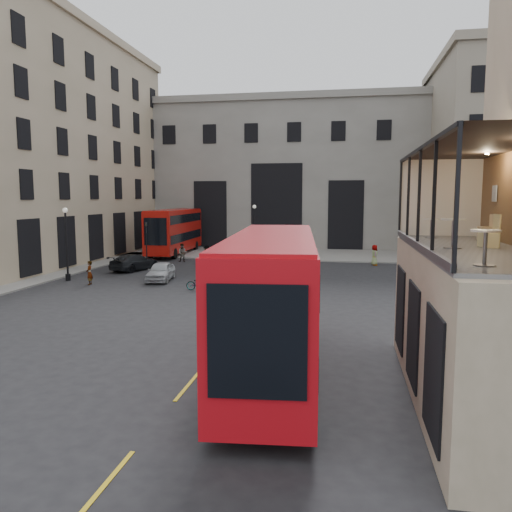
% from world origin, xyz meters
% --- Properties ---
extents(ground, '(140.00, 140.00, 0.00)m').
position_xyz_m(ground, '(0.00, 0.00, 0.00)').
color(ground, black).
rests_on(ground, ground).
extents(host_frontage, '(3.00, 11.00, 4.50)m').
position_xyz_m(host_frontage, '(6.50, 0.00, 2.25)').
color(host_frontage, '#C8B396').
rests_on(host_frontage, ground).
extents(cafe_floor, '(3.00, 10.00, 0.10)m').
position_xyz_m(cafe_floor, '(6.50, 0.00, 4.55)').
color(cafe_floor, slate).
rests_on(cafe_floor, host_frontage).
extents(gateway, '(35.00, 10.60, 18.00)m').
position_xyz_m(gateway, '(-5.00, 47.99, 9.39)').
color(gateway, gray).
rests_on(gateway, ground).
extents(pavement_far, '(40.00, 12.00, 0.12)m').
position_xyz_m(pavement_far, '(-6.00, 38.00, 0.06)').
color(pavement_far, slate).
rests_on(pavement_far, ground).
extents(traffic_light_near, '(0.16, 0.20, 3.80)m').
position_xyz_m(traffic_light_near, '(-1.00, 12.00, 2.42)').
color(traffic_light_near, black).
rests_on(traffic_light_near, ground).
extents(traffic_light_far, '(0.16, 0.20, 3.80)m').
position_xyz_m(traffic_light_far, '(-15.00, 28.00, 2.42)').
color(traffic_light_far, black).
rests_on(traffic_light_far, ground).
extents(street_lamp_a, '(0.36, 0.36, 5.33)m').
position_xyz_m(street_lamp_a, '(-17.00, 18.00, 2.39)').
color(street_lamp_a, black).
rests_on(street_lamp_a, ground).
extents(street_lamp_b, '(0.36, 0.36, 5.33)m').
position_xyz_m(street_lamp_b, '(-6.00, 34.00, 2.39)').
color(street_lamp_b, black).
rests_on(street_lamp_b, ground).
extents(bus_near, '(3.78, 12.27, 4.82)m').
position_xyz_m(bus_near, '(0.50, 1.57, 2.71)').
color(bus_near, red).
rests_on(bus_near, ground).
extents(bus_far, '(3.12, 12.08, 4.79)m').
position_xyz_m(bus_far, '(-14.99, 35.78, 2.69)').
color(bus_far, '#AF120C').
rests_on(bus_far, ground).
extents(car_a, '(2.18, 4.23, 1.38)m').
position_xyz_m(car_a, '(-10.28, 19.14, 0.69)').
color(car_a, '#A9ACB1').
rests_on(car_a, ground).
extents(car_b, '(3.37, 4.91, 1.53)m').
position_xyz_m(car_b, '(-5.17, 25.90, 0.77)').
color(car_b, '#B00B0A').
rests_on(car_b, ground).
extents(car_c, '(3.21, 5.09, 1.37)m').
position_xyz_m(car_c, '(-14.36, 23.75, 0.69)').
color(car_c, black).
rests_on(car_c, ground).
extents(bicycle, '(1.78, 0.84, 0.90)m').
position_xyz_m(bicycle, '(-6.44, 16.06, 0.45)').
color(bicycle, gray).
rests_on(bicycle, ground).
extents(cyclist, '(0.69, 0.83, 1.94)m').
position_xyz_m(cyclist, '(-5.52, 18.02, 0.97)').
color(cyclist, yellow).
rests_on(cyclist, ground).
extents(pedestrian_a, '(0.87, 0.70, 1.72)m').
position_xyz_m(pedestrian_a, '(-12.13, 29.74, 0.86)').
color(pedestrian_a, gray).
rests_on(pedestrian_a, ground).
extents(pedestrian_b, '(1.16, 1.31, 1.76)m').
position_xyz_m(pedestrian_b, '(-9.31, 28.14, 0.88)').
color(pedestrian_b, gray).
rests_on(pedestrian_b, ground).
extents(pedestrian_c, '(1.22, 0.71, 1.95)m').
position_xyz_m(pedestrian_c, '(-2.84, 30.58, 0.97)').
color(pedestrian_c, gray).
rests_on(pedestrian_c, ground).
extents(pedestrian_d, '(0.73, 0.98, 1.84)m').
position_xyz_m(pedestrian_d, '(5.60, 30.48, 0.92)').
color(pedestrian_d, gray).
rests_on(pedestrian_d, ground).
extents(pedestrian_e, '(0.51, 0.68, 1.67)m').
position_xyz_m(pedestrian_e, '(-14.57, 16.67, 0.83)').
color(pedestrian_e, gray).
rests_on(pedestrian_e, ground).
extents(cafe_table_near, '(0.62, 0.62, 0.78)m').
position_xyz_m(cafe_table_near, '(5.87, -3.79, 5.12)').
color(cafe_table_near, white).
rests_on(cafe_table_near, cafe_floor).
extents(cafe_table_mid, '(0.69, 0.69, 0.86)m').
position_xyz_m(cafe_table_mid, '(5.98, 0.01, 5.17)').
color(cafe_table_mid, beige).
rests_on(cafe_table_mid, cafe_floor).
extents(cafe_table_far, '(0.56, 0.56, 0.70)m').
position_xyz_m(cafe_table_far, '(5.99, 3.82, 5.06)').
color(cafe_table_far, beige).
rests_on(cafe_table_far, cafe_floor).
extents(cafe_chair_b, '(0.47, 0.47, 0.79)m').
position_xyz_m(cafe_chair_b, '(7.16, 0.41, 4.84)').
color(cafe_chair_b, '#DEC680').
rests_on(cafe_chair_b, cafe_floor).
extents(cafe_chair_c, '(0.53, 0.53, 0.97)m').
position_xyz_m(cafe_chair_c, '(7.14, 0.66, 4.90)').
color(cafe_chair_c, '#D9C47D').
rests_on(cafe_chair_c, cafe_floor).
extents(cafe_chair_d, '(0.48, 0.48, 0.89)m').
position_xyz_m(cafe_chair_d, '(7.67, 2.99, 4.87)').
color(cafe_chair_d, tan).
rests_on(cafe_chair_d, cafe_floor).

